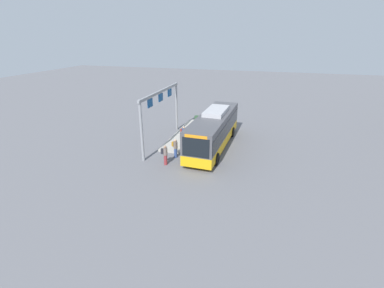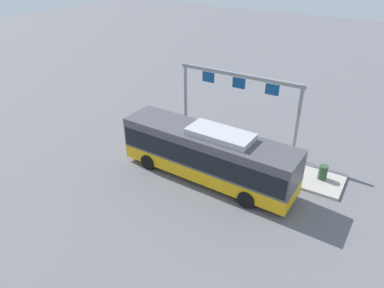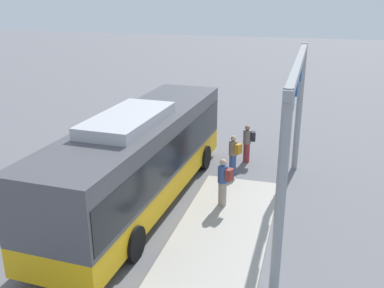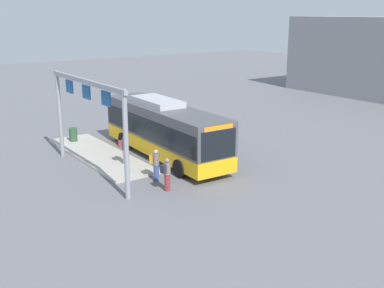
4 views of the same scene
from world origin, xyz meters
name	(u,v)px [view 1 (image 1 of 4)]	position (x,y,z in m)	size (l,w,h in m)	color
ground_plane	(213,147)	(0.00, 0.00, 0.00)	(120.00, 120.00, 0.00)	slate
platform_curb	(189,134)	(-2.45, -3.17, 0.08)	(10.00, 2.80, 0.16)	#B2ADA3
bus_main	(214,128)	(-0.01, 0.00, 1.81)	(10.99, 2.99, 3.46)	#EAAD14
person_boarding	(165,154)	(4.85, -2.93, 0.89)	(0.41, 0.57, 1.67)	maroon
person_waiting_near	(175,148)	(3.27, -2.62, 0.89)	(0.52, 0.60, 1.67)	#334C8C
person_waiting_mid	(184,134)	(0.27, -2.84, 1.05)	(0.47, 0.60, 1.67)	gray
platform_sign_gantry	(161,106)	(0.44, -4.98, 3.73)	(8.84, 0.24, 5.20)	gray
trash_bin	(197,120)	(-6.14, -3.34, 0.61)	(0.52, 0.52, 0.90)	#2D5133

